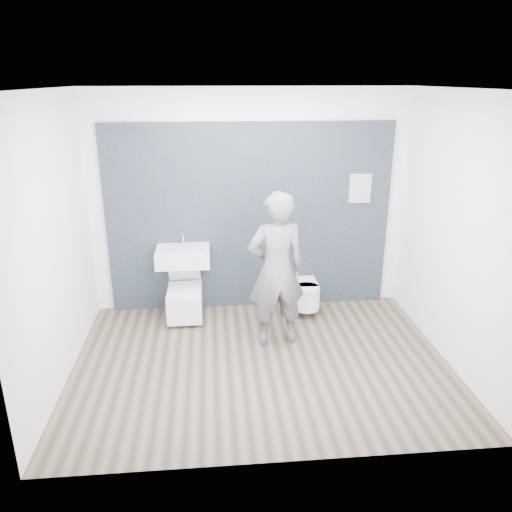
{
  "coord_description": "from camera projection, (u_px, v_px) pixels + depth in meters",
  "views": [
    {
      "loc": [
        -0.49,
        -4.66,
        2.89
      ],
      "look_at": [
        0.0,
        0.6,
        1.0
      ],
      "focal_mm": 35.0,
      "sensor_mm": 36.0,
      "label": 1
    }
  ],
  "objects": [
    {
      "name": "info_placard",
      "position": [
        352.0,
        301.0,
        6.84
      ],
      "size": [
        0.28,
        0.03,
        0.37
      ],
      "primitive_type": "cube",
      "color": "white",
      "rests_on": "ground"
    },
    {
      "name": "tile_wall",
      "position": [
        250.0,
        304.0,
        6.76
      ],
      "size": [
        3.6,
        0.06,
        2.4
      ],
      "primitive_type": "cube",
      "color": "black",
      "rests_on": "ground"
    },
    {
      "name": "washbasin",
      "position": [
        183.0,
        256.0,
        6.15
      ],
      "size": [
        0.65,
        0.49,
        0.49
      ],
      "color": "white",
      "rests_on": "ground"
    },
    {
      "name": "room_shell",
      "position": [
        262.0,
        205.0,
        4.8
      ],
      "size": [
        4.0,
        4.0,
        4.0
      ],
      "color": "white",
      "rests_on": "ground"
    },
    {
      "name": "ground",
      "position": [
        261.0,
        362.0,
        5.38
      ],
      "size": [
        4.0,
        4.0,
        0.0
      ],
      "primitive_type": "plane",
      "color": "brown",
      "rests_on": "ground"
    },
    {
      "name": "toilet_square",
      "position": [
        185.0,
        300.0,
        6.29
      ],
      "size": [
        0.43,
        0.62,
        0.75
      ],
      "color": "white",
      "rests_on": "ground"
    },
    {
      "name": "toilet_rounded",
      "position": [
        305.0,
        294.0,
        6.44
      ],
      "size": [
        0.33,
        0.57,
        0.31
      ],
      "color": "white",
      "rests_on": "ground"
    },
    {
      "name": "visitor",
      "position": [
        276.0,
        270.0,
        5.5
      ],
      "size": [
        0.7,
        0.51,
        1.78
      ],
      "primitive_type": "imported",
      "rotation": [
        0.0,
        0.0,
        3.28
      ],
      "color": "slate",
      "rests_on": "ground"
    }
  ]
}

